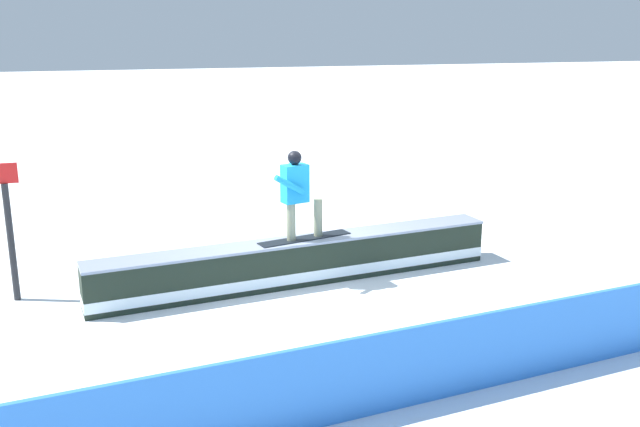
# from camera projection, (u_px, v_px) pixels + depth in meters

# --- Properties ---
(ground_plane) EXTENTS (120.00, 120.00, 0.00)m
(ground_plane) POSITION_uv_depth(u_px,v_px,m) (299.00, 282.00, 11.66)
(ground_plane) COLOR white
(grind_box) EXTENTS (6.80, 1.35, 0.73)m
(grind_box) POSITION_uv_depth(u_px,v_px,m) (299.00, 263.00, 11.57)
(grind_box) COLOR black
(grind_box) RESTS_ON ground_plane
(snowboarder) EXTENTS (1.60, 0.66, 1.45)m
(snowboarder) POSITION_uv_depth(u_px,v_px,m) (298.00, 192.00, 11.25)
(snowboarder) COLOR black
(snowboarder) RESTS_ON grind_box
(safety_fence) EXTENTS (10.76, 1.30, 0.93)m
(safety_fence) POSITION_uv_depth(u_px,v_px,m) (400.00, 369.00, 7.72)
(safety_fence) COLOR #3178E0
(safety_fence) RESTS_ON ground_plane
(trail_marker) EXTENTS (0.40, 0.10, 2.12)m
(trail_marker) POSITION_uv_depth(u_px,v_px,m) (10.00, 229.00, 10.64)
(trail_marker) COLOR #262628
(trail_marker) RESTS_ON ground_plane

